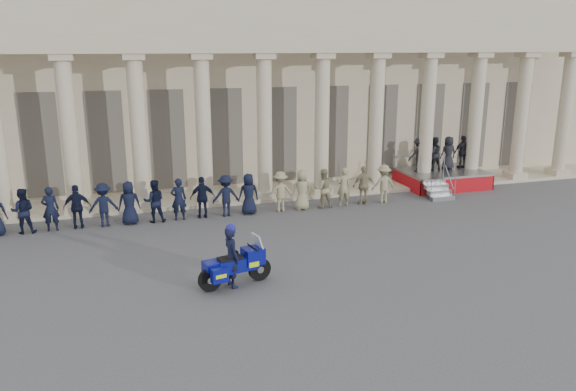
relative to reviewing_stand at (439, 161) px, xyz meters
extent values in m
plane|color=#454548|center=(-9.91, -8.00, -1.25)|extent=(90.00, 90.00, 0.00)
cube|color=tan|center=(-9.91, 7.00, 3.25)|extent=(40.00, 10.00, 9.00)
cube|color=tan|center=(-9.91, 0.80, -1.17)|extent=(40.00, 2.60, 0.15)
cube|color=tan|center=(-9.91, 0.00, 5.54)|extent=(35.80, 1.00, 1.00)
cube|color=tan|center=(-9.91, 0.00, 6.64)|extent=(35.80, 1.00, 1.20)
cube|color=tan|center=(-19.01, 0.00, -0.95)|extent=(0.90, 0.90, 0.30)
cube|color=tan|center=(-16.41, 0.00, -0.95)|extent=(0.90, 0.90, 0.30)
cylinder|color=tan|center=(-16.41, 0.00, 2.00)|extent=(0.64, 0.64, 5.60)
cube|color=tan|center=(-16.41, 0.00, 4.92)|extent=(0.85, 0.85, 0.24)
cube|color=tan|center=(-13.81, 0.00, -0.95)|extent=(0.90, 0.90, 0.30)
cylinder|color=tan|center=(-13.81, 0.00, 2.00)|extent=(0.64, 0.64, 5.60)
cube|color=tan|center=(-13.81, 0.00, 4.92)|extent=(0.85, 0.85, 0.24)
cube|color=tan|center=(-11.21, 0.00, -0.95)|extent=(0.90, 0.90, 0.30)
cylinder|color=tan|center=(-11.21, 0.00, 2.00)|extent=(0.64, 0.64, 5.60)
cube|color=tan|center=(-11.21, 0.00, 4.92)|extent=(0.85, 0.85, 0.24)
cube|color=tan|center=(-8.61, 0.00, -0.95)|extent=(0.90, 0.90, 0.30)
cylinder|color=tan|center=(-8.61, 0.00, 2.00)|extent=(0.64, 0.64, 5.60)
cube|color=tan|center=(-8.61, 0.00, 4.92)|extent=(0.85, 0.85, 0.24)
cube|color=tan|center=(-6.01, 0.00, -0.95)|extent=(0.90, 0.90, 0.30)
cylinder|color=tan|center=(-6.01, 0.00, 2.00)|extent=(0.64, 0.64, 5.60)
cube|color=tan|center=(-6.01, 0.00, 4.92)|extent=(0.85, 0.85, 0.24)
cube|color=tan|center=(-3.41, 0.00, -0.95)|extent=(0.90, 0.90, 0.30)
cylinder|color=tan|center=(-3.41, 0.00, 2.00)|extent=(0.64, 0.64, 5.60)
cube|color=tan|center=(-3.41, 0.00, 4.92)|extent=(0.85, 0.85, 0.24)
cube|color=tan|center=(-0.81, 0.00, -0.95)|extent=(0.90, 0.90, 0.30)
cylinder|color=tan|center=(-0.81, 0.00, 2.00)|extent=(0.64, 0.64, 5.60)
cube|color=tan|center=(-0.81, 0.00, 4.92)|extent=(0.85, 0.85, 0.24)
cube|color=tan|center=(1.79, 0.00, -0.95)|extent=(0.90, 0.90, 0.30)
cylinder|color=tan|center=(1.79, 0.00, 2.00)|extent=(0.64, 0.64, 5.60)
cube|color=tan|center=(1.79, 0.00, 4.92)|extent=(0.85, 0.85, 0.24)
cube|color=tan|center=(4.39, 0.00, -0.95)|extent=(0.90, 0.90, 0.30)
cylinder|color=tan|center=(4.39, 0.00, 2.00)|extent=(0.64, 0.64, 5.60)
cube|color=tan|center=(4.39, 0.00, 4.92)|extent=(0.85, 0.85, 0.24)
cube|color=tan|center=(6.99, 0.00, -0.95)|extent=(0.90, 0.90, 0.30)
cylinder|color=tan|center=(6.99, 0.00, 2.00)|extent=(0.64, 0.64, 5.60)
cube|color=tan|center=(6.99, 0.00, 4.92)|extent=(0.85, 0.85, 0.24)
cube|color=black|center=(-17.71, 2.02, 1.30)|extent=(1.30, 0.12, 4.20)
cube|color=black|center=(-15.11, 2.02, 1.30)|extent=(1.30, 0.12, 4.20)
cube|color=black|center=(-12.51, 2.02, 1.30)|extent=(1.30, 0.12, 4.20)
cube|color=black|center=(-9.91, 2.02, 1.30)|extent=(1.30, 0.12, 4.20)
cube|color=black|center=(-7.31, 2.02, 1.30)|extent=(1.30, 0.12, 4.20)
cube|color=black|center=(-4.71, 2.02, 1.30)|extent=(1.30, 0.12, 4.20)
cube|color=black|center=(-2.11, 2.02, 1.30)|extent=(1.30, 0.12, 4.20)
cube|color=black|center=(0.49, 2.02, 1.30)|extent=(1.30, 0.12, 4.20)
cube|color=black|center=(3.09, 2.02, 1.30)|extent=(1.30, 0.12, 4.20)
cube|color=black|center=(5.69, 2.02, 1.30)|extent=(1.30, 0.12, 4.20)
imported|color=black|center=(-18.09, -1.84, -0.41)|extent=(0.81, 0.63, 1.66)
imported|color=black|center=(-17.16, -1.84, -0.41)|extent=(0.61, 0.40, 1.66)
imported|color=black|center=(-16.24, -1.84, -0.41)|extent=(0.97, 0.41, 1.66)
imported|color=black|center=(-15.32, -1.84, -0.41)|extent=(1.07, 0.62, 1.66)
imported|color=black|center=(-14.39, -1.84, -0.41)|extent=(0.81, 0.53, 1.66)
imported|color=black|center=(-13.47, -1.84, -0.41)|extent=(0.81, 0.63, 1.66)
imported|color=black|center=(-12.54, -1.84, -0.41)|extent=(0.61, 0.40, 1.66)
imported|color=black|center=(-11.62, -1.84, -0.41)|extent=(0.97, 0.41, 1.66)
imported|color=black|center=(-10.69, -1.84, -0.41)|extent=(1.07, 0.62, 1.66)
imported|color=black|center=(-9.77, -1.84, -0.41)|extent=(0.81, 0.53, 1.66)
imported|color=gray|center=(-8.44, -1.84, -0.41)|extent=(1.07, 0.62, 1.66)
imported|color=gray|center=(-7.52, -1.84, -0.41)|extent=(0.81, 0.53, 1.66)
imported|color=gray|center=(-6.59, -1.84, -0.41)|extent=(0.81, 0.63, 1.66)
imported|color=gray|center=(-5.67, -1.84, -0.41)|extent=(0.61, 0.40, 1.66)
imported|color=gray|center=(-4.75, -1.84, -0.41)|extent=(0.97, 0.41, 1.66)
imported|color=gray|center=(-3.82, -1.84, -0.41)|extent=(1.07, 0.62, 1.66)
cube|color=gray|center=(0.19, 0.00, -0.51)|extent=(3.88, 2.77, 0.10)
cube|color=#A60D14|center=(0.19, -1.37, -0.90)|extent=(3.88, 0.04, 0.69)
cube|color=#A60D14|center=(-1.74, 0.00, -0.90)|extent=(0.04, 2.77, 0.69)
cube|color=#A60D14|center=(2.11, 0.00, -0.90)|extent=(0.04, 2.77, 0.69)
cube|color=gray|center=(-1.16, -2.29, -1.15)|extent=(1.10, 0.28, 0.20)
cube|color=gray|center=(-1.16, -2.01, -0.95)|extent=(1.10, 0.28, 0.20)
cube|color=gray|center=(-1.16, -1.73, -0.75)|extent=(1.10, 0.28, 0.20)
cube|color=gray|center=(-1.16, -1.45, -0.56)|extent=(1.10, 0.28, 0.20)
cylinder|color=gray|center=(0.19, 1.34, 0.04)|extent=(3.88, 0.04, 0.04)
imported|color=black|center=(-1.01, 0.20, 0.34)|extent=(1.03, 0.59, 1.60)
imported|color=black|center=(-0.21, 0.20, 0.34)|extent=(0.78, 0.60, 1.60)
imported|color=black|center=(0.59, 0.20, 0.34)|extent=(0.78, 0.51, 1.60)
imported|color=black|center=(1.39, 0.20, 0.34)|extent=(0.93, 0.39, 1.60)
cylinder|color=black|center=(-10.95, -8.41, -0.91)|extent=(0.69, 0.29, 0.67)
cylinder|color=black|center=(-12.44, -8.76, -0.91)|extent=(0.69, 0.29, 0.67)
cube|color=navy|center=(-11.65, -8.57, -0.61)|extent=(1.24, 0.68, 0.39)
cube|color=navy|center=(-11.15, -8.46, -0.45)|extent=(0.67, 0.64, 0.46)
cube|color=silver|center=(-11.15, -8.46, -0.68)|extent=(0.29, 0.35, 0.12)
cube|color=#B2BFCC|center=(-10.98, -8.42, -0.10)|extent=(0.31, 0.51, 0.55)
cube|color=black|center=(-11.85, -8.62, -0.41)|extent=(0.72, 0.49, 0.10)
cube|color=navy|center=(-12.39, -8.75, -0.53)|extent=(0.43, 0.42, 0.22)
cube|color=navy|center=(-12.22, -9.04, -0.68)|extent=(0.50, 0.32, 0.41)
cube|color=#C4E20B|center=(-12.22, -9.04, -0.68)|extent=(0.35, 0.31, 0.10)
cube|color=navy|center=(-12.37, -8.40, -0.68)|extent=(0.50, 0.32, 0.41)
cube|color=#C4E20B|center=(-12.37, -8.40, -0.68)|extent=(0.35, 0.31, 0.10)
cylinder|color=silver|center=(-12.20, -8.45, -0.94)|extent=(0.62, 0.24, 0.10)
cylinder|color=black|center=(-11.15, -8.46, -0.20)|extent=(0.20, 0.70, 0.04)
imported|color=black|center=(-11.80, -8.61, -0.37)|extent=(0.55, 0.72, 1.76)
sphere|color=navy|center=(-11.80, -8.61, 0.46)|extent=(0.28, 0.28, 0.28)
camera|label=1|loc=(-14.51, -23.11, 5.33)|focal=35.00mm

